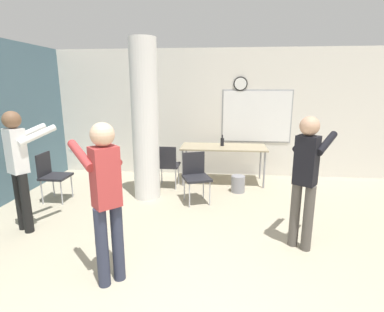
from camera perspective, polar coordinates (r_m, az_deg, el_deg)
The scene contains 11 objects.
wall_back at distance 6.81m, azimuth 3.44°, elevation 8.10°, with size 8.00×0.15×2.80m.
support_pillar at distance 5.34m, azimuth -8.92°, elevation 6.49°, with size 0.47×0.47×2.80m.
folding_table at distance 6.28m, azimuth 6.00°, elevation 1.40°, with size 1.76×0.74×0.78m.
bottle_on_table at distance 6.31m, azimuth 5.78°, elevation 2.74°, with size 0.07×0.07×0.23m.
waste_bin at distance 5.88m, azimuth 8.76°, elevation -5.27°, with size 0.26×0.26×0.32m.
chair_table_left at distance 5.97m, azimuth -4.69°, elevation -1.37°, with size 0.45×0.45×0.87m.
chair_by_left_wall at distance 5.84m, azimuth -25.15°, elevation -2.98°, with size 0.45×0.45×0.87m.
chair_table_front at distance 5.25m, azimuth 0.71°, elevation -3.39°, with size 0.57×0.57×0.87m.
person_watching_back at distance 4.72m, azimuth -30.00°, elevation -1.04°, with size 0.59×0.68×1.70m.
person_playing_side at distance 3.90m, azimuth 20.92°, elevation -3.02°, with size 0.60×0.68×1.68m.
person_playing_front at distance 3.10m, azimuth -16.20°, elevation -6.62°, with size 0.65×0.65×1.69m.
Camera 1 is at (0.27, -1.72, 2.03)m, focal length 28.00 mm.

